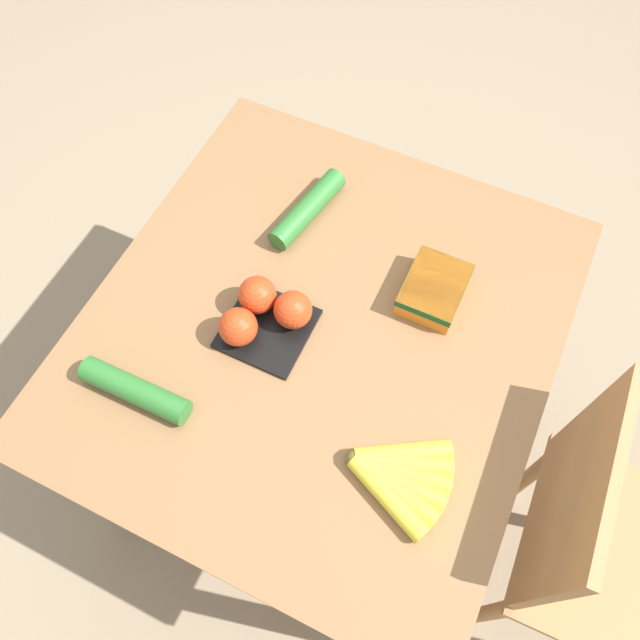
% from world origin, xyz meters
% --- Properties ---
extents(ground_plane, '(12.00, 12.00, 0.00)m').
position_xyz_m(ground_plane, '(0.00, 0.00, 0.00)').
color(ground_plane, gray).
extents(dining_table, '(1.03, 0.95, 0.73)m').
position_xyz_m(dining_table, '(0.00, 0.00, 0.62)').
color(dining_table, olive).
rests_on(dining_table, ground_plane).
extents(chair, '(0.43, 0.41, 0.91)m').
position_xyz_m(chair, '(0.11, 0.70, 0.48)').
color(chair, '#A87547').
rests_on(chair, ground_plane).
extents(banana_bunch, '(0.20, 0.20, 0.04)m').
position_xyz_m(banana_bunch, '(0.22, 0.26, 0.75)').
color(banana_bunch, brown).
rests_on(banana_bunch, dining_table).
extents(tomato_pack, '(0.17, 0.17, 0.09)m').
position_xyz_m(tomato_pack, '(0.04, -0.11, 0.77)').
color(tomato_pack, black).
rests_on(tomato_pack, dining_table).
extents(carrot_bag, '(0.15, 0.12, 0.05)m').
position_xyz_m(carrot_bag, '(-0.17, 0.19, 0.76)').
color(carrot_bag, orange).
rests_on(carrot_bag, dining_table).
extents(cucumber_near, '(0.05, 0.23, 0.05)m').
position_xyz_m(cucumber_near, '(0.29, -0.26, 0.75)').
color(cucumber_near, '#2D702D').
rests_on(cucumber_near, dining_table).
extents(cucumber_far, '(0.23, 0.09, 0.05)m').
position_xyz_m(cucumber_far, '(-0.25, -0.15, 0.75)').
color(cucumber_far, '#2D702D').
rests_on(cucumber_far, dining_table).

